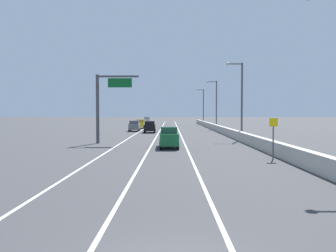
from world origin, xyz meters
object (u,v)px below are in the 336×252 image
car_green_2 (169,137)px  car_black_3 (150,127)px  car_gray_0 (134,126)px  car_yellow_1 (141,124)px  speed_advisory_sign (273,135)px  lamp_post_right_second (240,95)px  car_silver_4 (147,120)px  lamp_post_right_fourth (202,104)px  lamp_post_right_third (215,101)px  overhead_sign_gantry (104,100)px

car_green_2 → car_black_3: 24.62m
car_gray_0 → car_yellow_1: car_gray_0 is taller
speed_advisory_sign → lamp_post_right_second: size_ratio=0.31×
car_black_3 → car_silver_4: car_silver_4 is taller
speed_advisory_sign → lamp_post_right_fourth: lamp_post_right_fourth is taller
car_black_3 → lamp_post_right_third: bearing=42.3°
lamp_post_right_third → car_silver_4: 33.87m
lamp_post_right_second → car_silver_4: (-15.24, 55.06, -4.53)m
car_black_3 → car_silver_4: bearing=94.4°
car_black_3 → speed_advisory_sign: bearing=-71.6°
overhead_sign_gantry → lamp_post_right_fourth: bearing=74.2°
car_gray_0 → lamp_post_right_third: bearing=24.3°
car_green_2 → car_gray_0: bearing=102.4°
overhead_sign_gantry → car_silver_4: (0.61, 60.59, -3.71)m
car_yellow_1 → car_black_3: size_ratio=1.04×
speed_advisory_sign → car_gray_0: size_ratio=0.72×
speed_advisory_sign → overhead_sign_gantry: bearing=138.6°
overhead_sign_gantry → lamp_post_right_second: lamp_post_right_second is taller
speed_advisory_sign → car_yellow_1: size_ratio=0.69×
car_yellow_1 → lamp_post_right_second: bearing=-63.0°
speed_advisory_sign → lamp_post_right_second: 18.83m
car_black_3 → car_silver_4: (-3.18, 40.92, 0.05)m
overhead_sign_gantry → car_gray_0: size_ratio=1.81×
car_yellow_1 → car_green_2: car_green_2 is taller
lamp_post_right_third → speed_advisory_sign: bearing=-91.8°
car_yellow_1 → car_silver_4: (-0.36, 25.92, 0.08)m
car_gray_0 → car_silver_4: 36.71m
overhead_sign_gantry → lamp_post_right_third: size_ratio=0.78×
car_green_2 → lamp_post_right_second: bearing=49.4°
lamp_post_right_third → lamp_post_right_fourth: same height
car_green_2 → lamp_post_right_fourth: bearing=81.8°
car_yellow_1 → car_silver_4: bearing=90.8°
lamp_post_right_second → lamp_post_right_third: (0.16, 25.25, 0.00)m
lamp_post_right_third → car_silver_4: size_ratio=2.35×
lamp_post_right_second → car_silver_4: size_ratio=2.35×
speed_advisory_sign → lamp_post_right_second: (1.22, 18.41, 3.79)m
car_silver_4 → car_black_3: bearing=-85.6°
car_silver_4 → car_gray_0: bearing=-89.7°
lamp_post_right_fourth → speed_advisory_sign: bearing=-91.0°
car_green_2 → car_black_3: size_ratio=1.13×
car_black_3 → car_green_2: bearing=-82.4°
overhead_sign_gantry → lamp_post_right_fourth: (15.84, 56.02, 0.82)m
lamp_post_right_fourth → car_black_3: (-12.05, -36.35, -4.59)m
car_yellow_1 → lamp_post_right_fourth: bearing=55.2°
car_yellow_1 → car_green_2: bearing=-81.2°
lamp_post_right_third → car_black_3: (-12.22, -11.11, -4.59)m
car_black_3 → car_gray_0: bearing=125.5°
car_silver_4 → lamp_post_right_third: bearing=-62.7°
lamp_post_right_second → speed_advisory_sign: bearing=-93.8°
car_black_3 → overhead_sign_gantry: bearing=-100.9°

